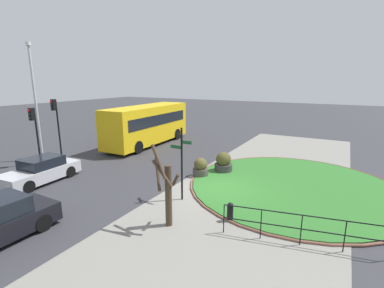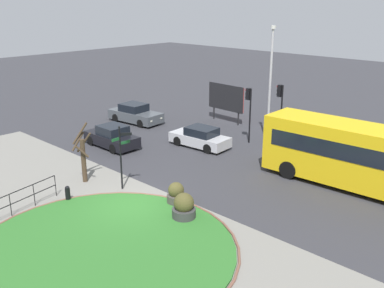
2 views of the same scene
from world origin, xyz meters
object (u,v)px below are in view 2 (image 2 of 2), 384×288
(billboard_left, at_px, (226,98))
(planter_kerbside, at_px, (184,208))
(bus_yellow, at_px, (352,154))
(traffic_light_near, at_px, (249,103))
(car_far_lane, at_px, (135,114))
(signpost_directional, at_px, (121,154))
(bollard_foreground, at_px, (68,193))
(street_tree_bare, at_px, (83,155))
(traffic_light_far, at_px, (280,102))
(car_near_lane, at_px, (112,137))
(car_trailing, at_px, (200,138))
(lamppost_tall, at_px, (270,82))
(planter_near_signpost, at_px, (176,194))

(billboard_left, xyz_separation_m, planter_kerbside, (9.20, -14.19, -1.40))
(bus_yellow, height_order, billboard_left, bus_yellow)
(traffic_light_near, bearing_deg, car_far_lane, 6.17)
(signpost_directional, bearing_deg, billboard_left, 108.06)
(bollard_foreground, distance_m, planter_kerbside, 6.04)
(traffic_light_near, bearing_deg, street_tree_bare, 73.74)
(traffic_light_far, bearing_deg, bollard_foreground, 76.94)
(car_near_lane, relative_size, traffic_light_near, 1.07)
(street_tree_bare, bearing_deg, signpost_directional, 18.49)
(bollard_foreground, bearing_deg, traffic_light_far, 79.02)
(signpost_directional, distance_m, car_trailing, 8.25)
(lamppost_tall, distance_m, planter_kerbside, 13.20)
(car_near_lane, height_order, traffic_light_far, traffic_light_far)
(bus_yellow, relative_size, car_near_lane, 2.31)
(car_near_lane, distance_m, planter_near_signpost, 9.87)
(bollard_foreground, height_order, street_tree_bare, street_tree_bare)
(signpost_directional, bearing_deg, car_trailing, 102.73)
(bollard_foreground, height_order, car_near_lane, car_near_lane)
(car_trailing, height_order, planter_near_signpost, car_trailing)
(billboard_left, relative_size, planter_kerbside, 2.88)
(planter_kerbside, distance_m, street_tree_bare, 7.06)
(bollard_foreground, height_order, billboard_left, billboard_left)
(signpost_directional, height_order, bus_yellow, signpost_directional)
(planter_kerbside, bearing_deg, car_trailing, 128.41)
(car_trailing, bearing_deg, car_far_lane, -11.39)
(billboard_left, bearing_deg, street_tree_bare, -78.46)
(car_trailing, bearing_deg, bus_yellow, 178.89)
(lamppost_tall, height_order, planter_kerbside, lamppost_tall)
(car_trailing, xyz_separation_m, street_tree_bare, (-0.55, -8.73, 0.87))
(signpost_directional, relative_size, billboard_left, 0.95)
(bus_yellow, height_order, car_far_lane, bus_yellow)
(bollard_foreground, height_order, traffic_light_far, traffic_light_far)
(signpost_directional, xyz_separation_m, street_tree_bare, (-2.34, -0.78, -0.47))
(traffic_light_far, distance_m, street_tree_bare, 13.19)
(billboard_left, height_order, street_tree_bare, street_tree_bare)
(car_near_lane, height_order, lamppost_tall, lamppost_tall)
(signpost_directional, xyz_separation_m, planter_near_signpost, (3.26, 0.70, -1.47))
(traffic_light_far, bearing_deg, traffic_light_near, 16.36)
(traffic_light_near, relative_size, traffic_light_far, 0.90)
(planter_near_signpost, bearing_deg, car_far_lane, 147.76)
(street_tree_bare, bearing_deg, traffic_light_far, 70.87)
(signpost_directional, bearing_deg, planter_near_signpost, 12.11)
(signpost_directional, relative_size, car_trailing, 0.81)
(car_trailing, distance_m, lamppost_tall, 6.00)
(traffic_light_far, height_order, lamppost_tall, lamppost_tall)
(bollard_foreground, bearing_deg, car_far_lane, 127.53)
(car_far_lane, relative_size, billboard_left, 1.29)
(street_tree_bare, bearing_deg, car_near_lane, 128.82)
(signpost_directional, bearing_deg, car_far_lane, 137.64)
(car_near_lane, bearing_deg, lamppost_tall, -130.43)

